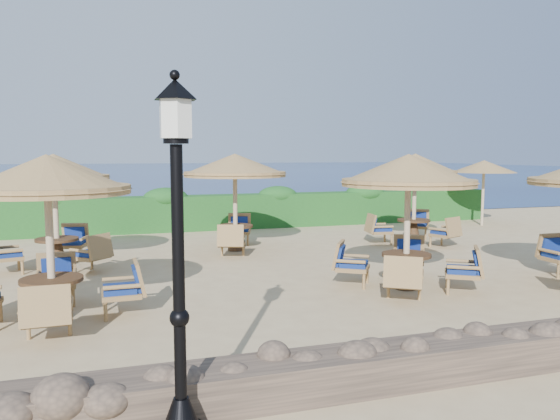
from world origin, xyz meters
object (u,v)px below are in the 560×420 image
object	(u,v)px
cafe_set_0	(49,212)
cafe_set_1	(408,199)
extra_parasol	(484,167)
cafe_set_4	(235,177)
cafe_set_3	(55,190)
lamp_post	(179,279)
cafe_set_5	(415,182)

from	to	relation	value
cafe_set_0	cafe_set_1	world-z (taller)	same
extra_parasol	cafe_set_4	world-z (taller)	cafe_set_4
extra_parasol	cafe_set_0	xyz separation A→B (m)	(-14.07, -7.68, -0.42)
extra_parasol	cafe_set_3	world-z (taller)	cafe_set_3
cafe_set_1	cafe_set_3	world-z (taller)	same
lamp_post	cafe_set_3	bearing A→B (deg)	101.38
cafe_set_3	cafe_set_5	size ratio (longest dim) A/B	0.98
lamp_post	extra_parasol	xyz separation A→B (m)	(12.60, 12.00, 0.62)
cafe_set_0	cafe_set_3	bearing A→B (deg)	93.56
cafe_set_5	cafe_set_0	bearing A→B (deg)	-152.49
lamp_post	cafe_set_0	xyz separation A→B (m)	(-1.47, 4.32, 0.20)
cafe_set_1	cafe_set_4	size ratio (longest dim) A/B	0.95
cafe_set_4	cafe_set_3	bearing A→B (deg)	-167.21
lamp_post	cafe_set_5	size ratio (longest dim) A/B	1.20
cafe_set_0	cafe_set_5	size ratio (longest dim) A/B	1.02
lamp_post	cafe_set_0	bearing A→B (deg)	108.77
lamp_post	cafe_set_1	size ratio (longest dim) A/B	1.21
lamp_post	cafe_set_3	xyz separation A→B (m)	(-1.74, 8.63, 0.27)
extra_parasol	cafe_set_5	world-z (taller)	cafe_set_5
extra_parasol	cafe_set_4	distance (m)	10.15
cafe_set_1	cafe_set_3	size ratio (longest dim) A/B	1.02
lamp_post	cafe_set_3	world-z (taller)	lamp_post
cafe_set_4	cafe_set_5	world-z (taller)	same
extra_parasol	cafe_set_4	size ratio (longest dim) A/B	0.84
cafe_set_0	cafe_set_4	distance (m)	6.78
cafe_set_0	cafe_set_5	xyz separation A→B (m)	(9.53, 4.97, 0.06)
lamp_post	extra_parasol	distance (m)	17.41
cafe_set_1	cafe_set_3	distance (m)	7.89
lamp_post	cafe_set_4	size ratio (longest dim) A/B	1.15
lamp_post	extra_parasol	size ratio (longest dim) A/B	1.38
extra_parasol	cafe_set_0	world-z (taller)	cafe_set_0
cafe_set_0	cafe_set_4	bearing A→B (deg)	51.75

